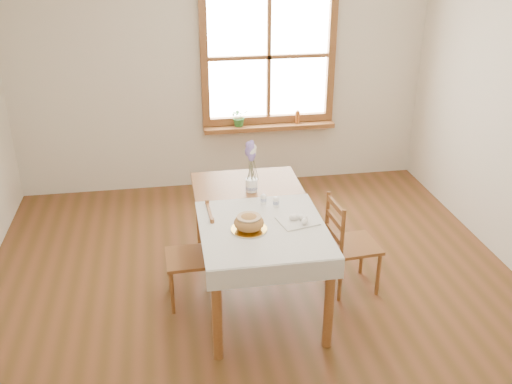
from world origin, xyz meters
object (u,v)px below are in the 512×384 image
Objects in this scene: chair_left at (190,256)px; flower_vase at (252,186)px; bread_plate at (249,229)px; chair_right at (353,244)px; dining_table at (256,219)px.

flower_vase is (0.54, 0.34, 0.41)m from chair_left.
bread_plate is 0.66m from flower_vase.
chair_right reaches higher than bread_plate.
chair_right is 3.25× the size of bread_plate.
chair_left is at bearing 83.69° from chair_right.
chair_left reaches higher than bread_plate.
dining_table is at bearing 80.95° from chair_right.
chair_left is 0.64m from bread_plate.
chair_right is 0.94m from flower_vase.
chair_left is at bearing -147.69° from flower_vase.
chair_left reaches higher than dining_table.
dining_table is at bearing -93.10° from flower_vase.
dining_table is 0.36m from bread_plate.
bread_plate is at bearing 52.08° from chair_left.
chair_left is at bearing 143.70° from bread_plate.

